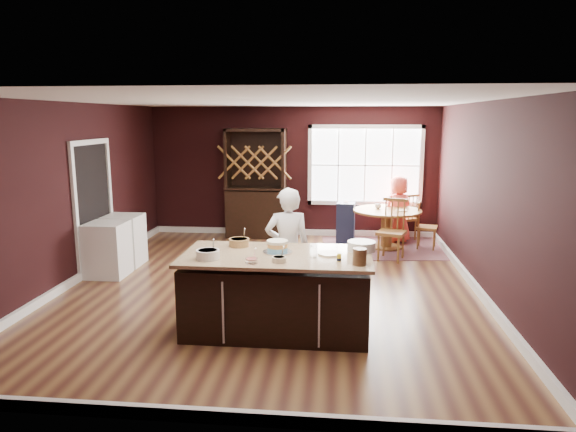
{
  "coord_description": "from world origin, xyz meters",
  "views": [
    {
      "loc": [
        0.98,
        -7.22,
        2.47
      ],
      "look_at": [
        0.24,
        0.13,
        1.05
      ],
      "focal_mm": 32.0,
      "sensor_mm": 36.0,
      "label": 1
    }
  ],
  "objects_px": {
    "seated_woman": "(398,210)",
    "hutch": "(256,184)",
    "chair_north": "(405,216)",
    "chair_east": "(427,225)",
    "layer_cake": "(277,246)",
    "kitchen_island": "(277,294)",
    "washer": "(107,249)",
    "high_chair": "(346,222)",
    "toddler": "(347,203)",
    "dryer": "(124,240)",
    "chair_south": "(391,230)",
    "baker": "(288,249)",
    "dining_table": "(387,221)"
  },
  "relations": [
    {
      "from": "seated_woman",
      "to": "hutch",
      "type": "distance_m",
      "value": 2.94
    },
    {
      "from": "chair_north",
      "to": "chair_east",
      "type": "bearing_deg",
      "value": 83.84
    },
    {
      "from": "layer_cake",
      "to": "kitchen_island",
      "type": "bearing_deg",
      "value": -89.1
    },
    {
      "from": "layer_cake",
      "to": "hutch",
      "type": "bearing_deg",
      "value": 102.24
    },
    {
      "from": "washer",
      "to": "high_chair",
      "type": "bearing_deg",
      "value": 34.03
    },
    {
      "from": "kitchen_island",
      "to": "seated_woman",
      "type": "bearing_deg",
      "value": 67.39
    },
    {
      "from": "high_chair",
      "to": "layer_cake",
      "type": "bearing_deg",
      "value": -95.91
    },
    {
      "from": "hutch",
      "to": "washer",
      "type": "xyz_separation_m",
      "value": [
        -1.9,
        -2.94,
        -0.7
      ]
    },
    {
      "from": "seated_woman",
      "to": "toddler",
      "type": "height_order",
      "value": "seated_woman"
    },
    {
      "from": "layer_cake",
      "to": "chair_north",
      "type": "height_order",
      "value": "layer_cake"
    },
    {
      "from": "layer_cake",
      "to": "dryer",
      "type": "distance_m",
      "value": 3.79
    },
    {
      "from": "layer_cake",
      "to": "toddler",
      "type": "xyz_separation_m",
      "value": [
        0.87,
        4.3,
        -0.18
      ]
    },
    {
      "from": "chair_east",
      "to": "chair_south",
      "type": "height_order",
      "value": "chair_south"
    },
    {
      "from": "baker",
      "to": "layer_cake",
      "type": "xyz_separation_m",
      "value": [
        -0.06,
        -0.62,
        0.19
      ]
    },
    {
      "from": "seated_woman",
      "to": "dining_table",
      "type": "bearing_deg",
      "value": 30.82
    },
    {
      "from": "hutch",
      "to": "high_chair",
      "type": "bearing_deg",
      "value": -12.22
    },
    {
      "from": "chair_north",
      "to": "washer",
      "type": "distance_m",
      "value": 5.78
    },
    {
      "from": "kitchen_island",
      "to": "dining_table",
      "type": "relative_size",
      "value": 1.69
    },
    {
      "from": "chair_east",
      "to": "washer",
      "type": "distance_m",
      "value": 5.75
    },
    {
      "from": "chair_south",
      "to": "chair_east",
      "type": "bearing_deg",
      "value": 69.02
    },
    {
      "from": "chair_north",
      "to": "toddler",
      "type": "xyz_separation_m",
      "value": [
        -1.18,
        -0.38,
        0.32
      ]
    },
    {
      "from": "kitchen_island",
      "to": "high_chair",
      "type": "xyz_separation_m",
      "value": [
        0.84,
        4.35,
        -0.01
      ]
    },
    {
      "from": "kitchen_island",
      "to": "chair_north",
      "type": "xyz_separation_m",
      "value": [
        2.05,
        4.77,
        0.05
      ]
    },
    {
      "from": "high_chair",
      "to": "toddler",
      "type": "distance_m",
      "value": 0.38
    },
    {
      "from": "high_chair",
      "to": "dryer",
      "type": "bearing_deg",
      "value": -147.88
    },
    {
      "from": "chair_south",
      "to": "high_chair",
      "type": "bearing_deg",
      "value": 143.95
    },
    {
      "from": "chair_north",
      "to": "hutch",
      "type": "xyz_separation_m",
      "value": [
        -3.06,
        -0.02,
        0.64
      ]
    },
    {
      "from": "washer",
      "to": "dryer",
      "type": "bearing_deg",
      "value": 90.0
    },
    {
      "from": "seated_woman",
      "to": "high_chair",
      "type": "relative_size",
      "value": 1.57
    },
    {
      "from": "chair_north",
      "to": "toddler",
      "type": "relative_size",
      "value": 3.76
    },
    {
      "from": "toddler",
      "to": "seated_woman",
      "type": "bearing_deg",
      "value": 7.07
    },
    {
      "from": "chair_north",
      "to": "high_chair",
      "type": "height_order",
      "value": "chair_north"
    },
    {
      "from": "toddler",
      "to": "hutch",
      "type": "bearing_deg",
      "value": 169.14
    },
    {
      "from": "chair_east",
      "to": "seated_woman",
      "type": "distance_m",
      "value": 0.71
    },
    {
      "from": "chair_south",
      "to": "seated_woman",
      "type": "relative_size",
      "value": 0.81
    },
    {
      "from": "seated_woman",
      "to": "hutch",
      "type": "height_order",
      "value": "hutch"
    },
    {
      "from": "high_chair",
      "to": "toddler",
      "type": "bearing_deg",
      "value": 61.39
    },
    {
      "from": "baker",
      "to": "toddler",
      "type": "relative_size",
      "value": 6.17
    },
    {
      "from": "chair_east",
      "to": "dryer",
      "type": "xyz_separation_m",
      "value": [
        -5.29,
        -1.62,
        -0.03
      ]
    },
    {
      "from": "hutch",
      "to": "washer",
      "type": "distance_m",
      "value": 3.57
    },
    {
      "from": "layer_cake",
      "to": "toddler",
      "type": "bearing_deg",
      "value": 78.52
    },
    {
      "from": "dryer",
      "to": "dining_table",
      "type": "bearing_deg",
      "value": 19.3
    },
    {
      "from": "baker",
      "to": "layer_cake",
      "type": "distance_m",
      "value": 0.65
    },
    {
      "from": "dining_table",
      "to": "dryer",
      "type": "bearing_deg",
      "value": -160.7
    },
    {
      "from": "baker",
      "to": "dining_table",
      "type": "bearing_deg",
      "value": -126.57
    },
    {
      "from": "kitchen_island",
      "to": "dryer",
      "type": "xyz_separation_m",
      "value": [
        -2.91,
        2.45,
        -0.01
      ]
    },
    {
      "from": "kitchen_island",
      "to": "toddler",
      "type": "distance_m",
      "value": 4.49
    },
    {
      "from": "kitchen_island",
      "to": "chair_north",
      "type": "distance_m",
      "value": 5.19
    },
    {
      "from": "toddler",
      "to": "high_chair",
      "type": "bearing_deg",
      "value": -123.93
    },
    {
      "from": "baker",
      "to": "high_chair",
      "type": "distance_m",
      "value": 3.75
    }
  ]
}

